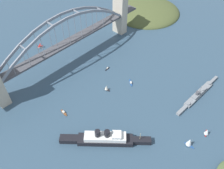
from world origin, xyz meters
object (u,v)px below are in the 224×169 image
harbor_arch_bridge (68,42)px  small_boat_3 (107,69)px  small_boat_1 (189,142)px  seaplane_taxiing_near_bridge (40,46)px  small_boat_6 (64,113)px  naval_cruiser (198,94)px  small_boat_5 (106,88)px  small_boat_0 (207,132)px  ocean_liner (105,139)px  seaplane_second_in_formation (87,33)px  small_boat_2 (131,83)px

harbor_arch_bridge → small_boat_3: 63.11m
small_boat_1 → seaplane_taxiing_near_bridge: bearing=-88.5°
small_boat_6 → harbor_arch_bridge: bearing=-134.5°
naval_cruiser → small_boat_5: size_ratio=10.69×
small_boat_0 → small_boat_6: small_boat_0 is taller
small_boat_6 → small_boat_5: bearing=170.1°
ocean_liner → small_boat_0: size_ratio=8.09×
seaplane_second_in_formation → small_boat_2: seaplane_second_in_formation is taller
small_boat_0 → seaplane_taxiing_near_bridge: bearing=-83.2°
small_boat_0 → small_boat_6: size_ratio=0.82×
seaplane_second_in_formation → naval_cruiser: bearing=90.7°
seaplane_taxiing_near_bridge → small_boat_6: seaplane_taxiing_near_bridge is taller
harbor_arch_bridge → naval_cruiser: 178.27m
naval_cruiser → small_boat_6: (128.36, -97.91, -1.80)m
small_boat_0 → naval_cruiser: bearing=-142.6°
naval_cruiser → small_boat_1: size_ratio=7.40×
harbor_arch_bridge → small_boat_5: size_ratio=32.75×
small_boat_0 → small_boat_5: (25.65, -121.01, -0.51)m
small_boat_3 → small_boat_2: bearing=91.3°
small_boat_3 → small_boat_6: (88.03, 16.27, 0.00)m
naval_cruiser → small_boat_5: (69.35, -87.59, 1.27)m
harbor_arch_bridge → ocean_liner: 141.69m
small_boat_6 → small_boat_1: bearing=116.1°
ocean_liner → naval_cruiser: size_ratio=0.85×
seaplane_second_in_formation → small_boat_6: seaplane_second_in_formation is taller
ocean_liner → small_boat_1: bearing=130.5°
ocean_liner → small_boat_2: 90.54m
small_boat_0 → small_boat_6: bearing=-57.2°
harbor_arch_bridge → ocean_liner: (59.20, 125.97, -26.50)m
seaplane_taxiing_near_bridge → small_boat_2: bearing=103.2°
ocean_liner → harbor_arch_bridge: bearing=-115.2°
seaplane_second_in_formation → small_boat_3: 90.85m
seaplane_taxiing_near_bridge → small_boat_3: seaplane_taxiing_near_bridge is taller
small_boat_1 → small_boat_3: small_boat_1 is taller
seaplane_second_in_formation → small_boat_5: bearing=58.5°
ocean_liner → seaplane_taxiing_near_bridge: ocean_liner is taller
small_boat_1 → small_boat_2: size_ratio=1.08×
small_boat_6 → seaplane_taxiing_near_bridge: bearing=-113.6°
harbor_arch_bridge → seaplane_taxiing_near_bridge: bearing=-79.5°
seaplane_second_in_formation → small_boat_3: size_ratio=1.20×
small_boat_2 → small_boat_1: bearing=74.3°
harbor_arch_bridge → small_boat_0: harbor_arch_bridge is taller
seaplane_second_in_formation → small_boat_1: bearing=73.8°
ocean_liner → seaplane_second_in_formation: bearing=-127.1°
small_boat_0 → small_boat_5: 123.70m
seaplane_taxiing_near_bridge → small_boat_0: small_boat_0 is taller
small_boat_0 → small_boat_3: size_ratio=1.05×
seaplane_taxiing_near_bridge → small_boat_3: bearing=107.5°
harbor_arch_bridge → small_boat_3: bearing=114.9°
small_boat_5 → ocean_liner: bearing=42.9°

